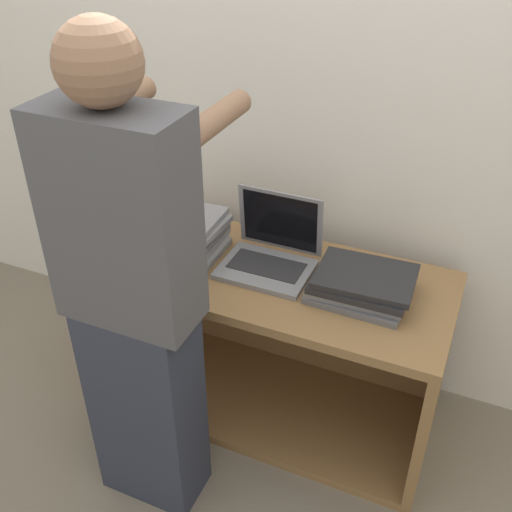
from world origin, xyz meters
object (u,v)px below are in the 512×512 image
object	(u,v)px
laptop_open	(270,253)
person	(134,303)
laptop_stack_right	(361,284)
laptop_stack_left	(178,232)

from	to	relation	value
laptop_open	person	xyz separation A→B (m)	(-0.21, -0.55, 0.10)
laptop_open	person	world-z (taller)	person
laptop_stack_right	person	xyz separation A→B (m)	(-0.56, -0.50, 0.10)
laptop_open	laptop_stack_left	world-z (taller)	laptop_open
laptop_stack_right	laptop_open	bearing A→B (deg)	172.79
laptop_stack_left	person	world-z (taller)	person
laptop_stack_left	laptop_stack_right	distance (m)	0.71
person	laptop_stack_right	bearing A→B (deg)	42.10
person	laptop_open	bearing A→B (deg)	69.27
laptop_stack_right	person	bearing A→B (deg)	-137.90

